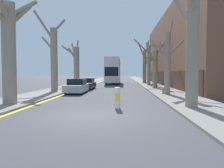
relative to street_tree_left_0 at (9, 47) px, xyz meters
name	(u,v)px	position (x,y,z in m)	size (l,w,h in m)	color
ground_plane	(90,116)	(5.23, -2.88, -3.51)	(300.00, 300.00, 0.00)	#424247
sidewalk_left	(97,80)	(-0.62, 47.12, -3.45)	(3.42, 120.00, 0.12)	gray
sidewalk_right	(140,80)	(11.09, 47.12, -3.45)	(3.42, 120.00, 0.12)	gray
building_facade_right	(196,50)	(17.79, 21.94, 1.97)	(10.08, 36.12, 10.98)	brown
kerb_line_stripe	(104,80)	(1.27, 47.12, -3.51)	(0.24, 120.00, 0.01)	yellow
street_tree_left_0	(9,47)	(0.00, 0.00, 0.00)	(1.64, 4.82, 7.04)	gray
street_tree_left_1	(53,56)	(-0.28, 8.90, 0.12)	(2.80, 2.07, 8.16)	gray
street_tree_left_2	(76,64)	(-0.37, 19.41, -0.16)	(2.96, 3.04, 7.00)	gray
street_tree_right_0	(190,42)	(10.33, -0.57, 0.12)	(2.07, 3.71, 7.76)	gray
street_tree_right_1	(167,61)	(10.53, 6.73, -0.51)	(3.01, 1.37, 6.71)	gray
street_tree_right_2	(155,65)	(10.62, 15.16, -0.51)	(2.95, 4.07, 6.26)	gray
street_tree_right_3	(149,63)	(10.63, 21.82, -0.02)	(4.81, 1.68, 7.13)	gray
street_tree_right_4	(145,65)	(10.73, 29.21, 0.07)	(3.53, 3.41, 7.68)	gray
double_decker_bus	(113,70)	(4.72, 28.00, -0.90)	(2.50, 11.06, 4.61)	silver
parked_car_0	(77,86)	(2.17, 8.30, -2.85)	(1.73, 4.07, 1.41)	#9EA3AD
parked_car_1	(86,84)	(2.17, 13.64, -2.87)	(1.86, 4.58, 1.34)	black
traffic_bollard	(117,98)	(6.40, -0.55, -2.93)	(0.31, 0.33, 1.17)	white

